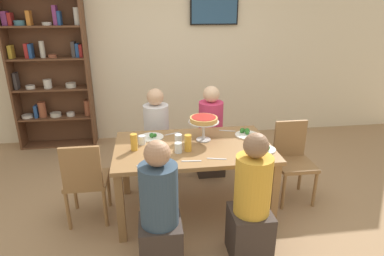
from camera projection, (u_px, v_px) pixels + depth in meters
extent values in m
plane|color=#9E7A56|center=(193.00, 208.00, 3.56)|extent=(12.00, 12.00, 0.00)
cube|color=beige|center=(173.00, 49.00, 5.09)|extent=(8.00, 0.12, 2.80)
cube|color=olive|center=(193.00, 147.00, 3.30)|extent=(1.56, 0.95, 0.04)
cube|color=olive|center=(121.00, 208.00, 2.96)|extent=(0.07, 0.07, 0.70)
cube|color=olive|center=(274.00, 196.00, 3.14)|extent=(0.07, 0.07, 0.70)
cube|color=olive|center=(125.00, 166.00, 3.72)|extent=(0.07, 0.07, 0.70)
cube|color=olive|center=(248.00, 158.00, 3.91)|extent=(0.07, 0.07, 0.70)
cube|color=brown|center=(11.00, 76.00, 4.70)|extent=(0.03, 0.30, 2.20)
cube|color=brown|center=(88.00, 74.00, 4.83)|extent=(0.03, 0.30, 2.20)
cube|color=brown|center=(53.00, 73.00, 4.90)|extent=(1.10, 0.02, 2.20)
cube|color=brown|center=(61.00, 144.00, 5.15)|extent=(1.04, 0.28, 0.02)
cube|color=brown|center=(57.00, 117.00, 5.00)|extent=(1.04, 0.28, 0.02)
cube|color=brown|center=(53.00, 89.00, 4.84)|extent=(1.04, 0.28, 0.02)
cube|color=brown|center=(48.00, 58.00, 4.68)|extent=(1.04, 0.28, 0.02)
cube|color=brown|center=(43.00, 26.00, 4.53)|extent=(1.04, 0.28, 0.02)
cylinder|color=silver|center=(28.00, 116.00, 4.93)|extent=(0.16, 0.16, 0.04)
cube|color=navy|center=(37.00, 111.00, 4.92)|extent=(0.05, 0.13, 0.18)
cylinder|color=brown|center=(42.00, 109.00, 4.93)|extent=(0.12, 0.12, 0.23)
cylinder|color=beige|center=(56.00, 114.00, 4.98)|extent=(0.16, 0.16, 0.06)
cylinder|color=silver|center=(71.00, 114.00, 5.01)|extent=(0.12, 0.12, 0.05)
cylinder|color=brown|center=(88.00, 108.00, 5.01)|extent=(0.12, 0.12, 0.23)
cube|color=#3D3838|center=(16.00, 81.00, 4.73)|extent=(0.04, 0.13, 0.24)
cylinder|color=silver|center=(30.00, 87.00, 4.79)|extent=(0.13, 0.13, 0.05)
cylinder|color=silver|center=(48.00, 84.00, 4.81)|extent=(0.12, 0.12, 0.13)
cylinder|color=beige|center=(71.00, 85.00, 4.86)|extent=(0.15, 0.15, 0.07)
cube|color=#B7932D|center=(11.00, 52.00, 4.59)|extent=(0.05, 0.13, 0.18)
cube|color=maroon|center=(27.00, 51.00, 4.61)|extent=(0.05, 0.13, 0.20)
cube|color=navy|center=(31.00, 51.00, 4.62)|extent=(0.04, 0.13, 0.19)
cylinder|color=beige|center=(42.00, 49.00, 4.63)|extent=(0.07, 0.07, 0.23)
cylinder|color=brown|center=(52.00, 56.00, 4.68)|extent=(0.12, 0.12, 0.04)
cube|color=#3D3838|center=(74.00, 49.00, 4.69)|extent=(0.05, 0.13, 0.22)
cube|color=navy|center=(78.00, 50.00, 4.70)|extent=(0.04, 0.12, 0.19)
cube|color=maroon|center=(81.00, 51.00, 4.71)|extent=(0.04, 0.13, 0.18)
cube|color=#7A3370|center=(5.00, 18.00, 4.43)|extent=(0.07, 0.13, 0.18)
cube|color=maroon|center=(11.00, 19.00, 4.44)|extent=(0.05, 0.13, 0.16)
cylinder|color=#3D7084|center=(20.00, 23.00, 4.47)|extent=(0.15, 0.15, 0.07)
cube|color=orange|center=(29.00, 18.00, 4.47)|extent=(0.05, 0.12, 0.19)
cylinder|color=silver|center=(47.00, 24.00, 4.52)|extent=(0.13, 0.13, 0.04)
cube|color=#7A3370|center=(55.00, 15.00, 4.50)|extent=(0.05, 0.13, 0.26)
cube|color=navy|center=(60.00, 18.00, 4.52)|extent=(0.04, 0.13, 0.19)
cylinder|color=silver|center=(77.00, 16.00, 4.54)|extent=(0.10, 0.10, 0.23)
cube|color=black|center=(214.00, 11.00, 4.89)|extent=(0.72, 0.05, 0.40)
cube|color=navy|center=(214.00, 11.00, 4.86)|extent=(0.68, 0.01, 0.36)
cube|color=#382D28|center=(158.00, 161.00, 4.12)|extent=(0.34, 0.34, 0.45)
cylinder|color=silver|center=(156.00, 125.00, 3.95)|extent=(0.30, 0.30, 0.50)
sphere|color=tan|center=(155.00, 97.00, 3.83)|extent=(0.20, 0.20, 0.20)
cube|color=#382D28|center=(249.00, 233.00, 2.83)|extent=(0.34, 0.34, 0.45)
cylinder|color=gold|center=(253.00, 185.00, 2.66)|extent=(0.30, 0.30, 0.50)
sphere|color=#846047|center=(256.00, 145.00, 2.54)|extent=(0.20, 0.20, 0.20)
cube|color=#382D28|center=(210.00, 156.00, 4.24)|extent=(0.34, 0.34, 0.45)
cylinder|color=#D63866|center=(211.00, 122.00, 4.07)|extent=(0.30, 0.30, 0.50)
sphere|color=beige|center=(211.00, 94.00, 3.95)|extent=(0.20, 0.20, 0.20)
cube|color=#382D28|center=(161.00, 245.00, 2.69)|extent=(0.34, 0.34, 0.45)
cylinder|color=#33475B|center=(159.00, 195.00, 2.53)|extent=(0.30, 0.30, 0.50)
sphere|color=#A87A5B|center=(157.00, 153.00, 2.40)|extent=(0.20, 0.20, 0.20)
cube|color=olive|center=(295.00, 164.00, 3.58)|extent=(0.40, 0.40, 0.04)
cube|color=olive|center=(290.00, 139.00, 3.67)|extent=(0.36, 0.04, 0.42)
cylinder|color=olive|center=(315.00, 190.00, 3.52)|extent=(0.04, 0.04, 0.41)
cylinder|color=olive|center=(283.00, 192.00, 3.48)|extent=(0.04, 0.04, 0.41)
cylinder|color=olive|center=(300.00, 174.00, 3.85)|extent=(0.04, 0.04, 0.41)
cylinder|color=olive|center=(272.00, 176.00, 3.80)|extent=(0.04, 0.04, 0.41)
cube|color=olive|center=(87.00, 180.00, 3.27)|extent=(0.40, 0.40, 0.04)
cube|color=olive|center=(81.00, 168.00, 3.02)|extent=(0.36, 0.04, 0.42)
cylinder|color=olive|center=(75.00, 192.00, 3.49)|extent=(0.04, 0.04, 0.41)
cylinder|color=olive|center=(109.00, 189.00, 3.53)|extent=(0.04, 0.04, 0.41)
cylinder|color=olive|center=(68.00, 211.00, 3.16)|extent=(0.04, 0.04, 0.41)
cylinder|color=olive|center=(105.00, 208.00, 3.21)|extent=(0.04, 0.04, 0.41)
cylinder|color=silver|center=(203.00, 140.00, 3.42)|extent=(0.15, 0.15, 0.01)
cylinder|color=silver|center=(204.00, 131.00, 3.39)|extent=(0.03, 0.03, 0.19)
cylinder|color=silver|center=(204.00, 122.00, 3.35)|extent=(0.31, 0.31, 0.01)
cylinder|color=tan|center=(204.00, 119.00, 3.34)|extent=(0.28, 0.28, 0.04)
cylinder|color=maroon|center=(204.00, 117.00, 3.33)|extent=(0.25, 0.25, 0.00)
cylinder|color=white|center=(247.00, 135.00, 3.53)|extent=(0.26, 0.26, 0.01)
sphere|color=#2D7028|center=(247.00, 131.00, 3.55)|extent=(0.06, 0.06, 0.06)
sphere|color=#2D7028|center=(242.00, 131.00, 3.56)|extent=(0.04, 0.04, 0.04)
sphere|color=#2D7028|center=(242.00, 130.00, 3.57)|extent=(0.05, 0.05, 0.05)
sphere|color=#2D7028|center=(247.00, 132.00, 3.53)|extent=(0.04, 0.04, 0.04)
cylinder|color=white|center=(152.00, 137.00, 3.48)|extent=(0.25, 0.25, 0.01)
sphere|color=#2D7028|center=(152.00, 135.00, 3.44)|extent=(0.05, 0.05, 0.05)
sphere|color=#2D7028|center=(155.00, 135.00, 3.47)|extent=(0.04, 0.04, 0.04)
cylinder|color=white|center=(264.00, 149.00, 3.19)|extent=(0.23, 0.23, 0.01)
sphere|color=#2D7028|center=(262.00, 149.00, 3.13)|extent=(0.04, 0.04, 0.04)
sphere|color=#2D7028|center=(267.00, 148.00, 3.14)|extent=(0.06, 0.06, 0.06)
cylinder|color=gold|center=(188.00, 143.00, 3.15)|extent=(0.07, 0.07, 0.16)
cylinder|color=gold|center=(134.00, 142.00, 3.16)|extent=(0.07, 0.07, 0.17)
cylinder|color=white|center=(178.00, 148.00, 3.13)|extent=(0.07, 0.07, 0.10)
cylinder|color=white|center=(142.00, 140.00, 3.31)|extent=(0.07, 0.07, 0.09)
cylinder|color=white|center=(178.00, 139.00, 3.33)|extent=(0.07, 0.07, 0.10)
cube|color=silver|center=(217.00, 159.00, 3.01)|extent=(0.18, 0.06, 0.00)
cube|color=silver|center=(172.00, 134.00, 3.58)|extent=(0.17, 0.08, 0.00)
cube|color=silver|center=(147.00, 165.00, 2.90)|extent=(0.18, 0.03, 0.00)
cube|color=silver|center=(227.00, 131.00, 3.67)|extent=(0.18, 0.07, 0.00)
cube|color=silver|center=(191.00, 161.00, 2.97)|extent=(0.18, 0.03, 0.00)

